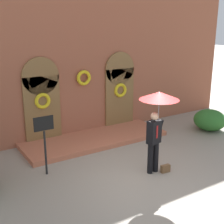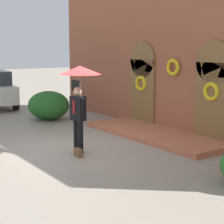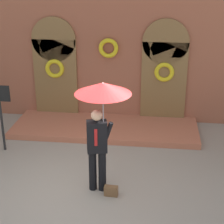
{
  "view_description": "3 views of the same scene",
  "coord_description": "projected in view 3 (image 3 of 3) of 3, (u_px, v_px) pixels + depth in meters",
  "views": [
    {
      "loc": [
        -5.05,
        -6.21,
        4.23
      ],
      "look_at": [
        -0.09,
        1.77,
        1.44
      ],
      "focal_mm": 50.0,
      "sensor_mm": 36.0,
      "label": 1
    },
    {
      "loc": [
        8.76,
        -4.93,
        2.82
      ],
      "look_at": [
        0.06,
        1.35,
        0.98
      ],
      "focal_mm": 60.0,
      "sensor_mm": 36.0,
      "label": 2
    },
    {
      "loc": [
        1.36,
        -6.56,
        4.46
      ],
      "look_at": [
        0.41,
        1.29,
        1.29
      ],
      "focal_mm": 60.0,
      "sensor_mm": 36.0,
      "label": 3
    }
  ],
  "objects": [
    {
      "name": "sign_post",
      "position": [
        0.0,
        107.0,
        9.15
      ],
      "size": [
        0.56,
        0.06,
        1.72
      ],
      "color": "black",
      "rests_on": "ground"
    },
    {
      "name": "ground_plane",
      "position": [
        85.0,
        191.0,
        7.85
      ],
      "size": [
        80.0,
        80.0,
        0.0
      ],
      "primitive_type": "plane",
      "color": "gray"
    },
    {
      "name": "handbag",
      "position": [
        111.0,
        191.0,
        7.65
      ],
      "size": [
        0.29,
        0.14,
        0.22
      ],
      "primitive_type": "cube",
      "rotation": [
        0.0,
        0.0,
        -0.07
      ],
      "color": "brown",
      "rests_on": "ground"
    },
    {
      "name": "building_facade",
      "position": [
        110.0,
        29.0,
        10.68
      ],
      "size": [
        14.0,
        2.3,
        5.6
      ],
      "color": "#9E563D",
      "rests_on": "ground"
    },
    {
      "name": "person_with_umbrella",
      "position": [
        101.0,
        105.0,
        7.19
      ],
      "size": [
        1.1,
        1.1,
        2.36
      ],
      "color": "black",
      "rests_on": "ground"
    }
  ]
}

